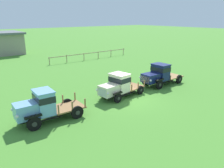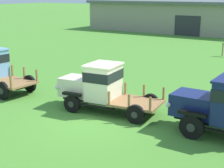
# 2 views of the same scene
# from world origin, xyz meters

# --- Properties ---
(ground_plane) EXTENTS (240.00, 240.00, 0.00)m
(ground_plane) POSITION_xyz_m (0.00, 0.00, 0.00)
(ground_plane) COLOR #47842D
(paddock_fence) EXTENTS (14.75, 0.67, 1.14)m
(paddock_fence) POSITION_xyz_m (7.43, 17.63, 0.82)
(paddock_fence) COLOR #997F60
(paddock_fence) RESTS_ON ground
(vintage_truck_foreground_near) EXTENTS (4.75, 2.07, 2.21)m
(vintage_truck_foreground_near) POSITION_xyz_m (-7.38, 0.63, 1.17)
(vintage_truck_foreground_near) COLOR black
(vintage_truck_foreground_near) RESTS_ON ground
(vintage_truck_second_in_line) EXTENTS (4.88, 2.35, 2.12)m
(vintage_truck_second_in_line) POSITION_xyz_m (-0.49, 1.11, 1.11)
(vintage_truck_second_in_line) COLOR black
(vintage_truck_second_in_line) RESTS_ON ground
(vintage_truck_midrow_center) EXTENTS (5.12, 2.07, 2.20)m
(vintage_truck_midrow_center) POSITION_xyz_m (5.05, 1.25, 1.16)
(vintage_truck_midrow_center) COLOR black
(vintage_truck_midrow_center) RESTS_ON ground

